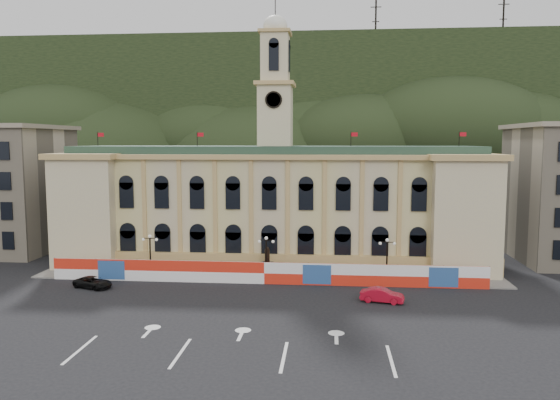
# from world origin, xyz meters

# --- Properties ---
(ground) EXTENTS (260.00, 260.00, 0.00)m
(ground) POSITION_xyz_m (0.00, 0.00, 0.00)
(ground) COLOR black
(ground) RESTS_ON ground
(lane_markings) EXTENTS (26.00, 10.00, 0.02)m
(lane_markings) POSITION_xyz_m (0.00, -5.00, 0.00)
(lane_markings) COLOR white
(lane_markings) RESTS_ON ground
(hill_ridge) EXTENTS (230.00, 80.00, 64.00)m
(hill_ridge) POSITION_xyz_m (0.03, 121.99, 19.48)
(hill_ridge) COLOR black
(hill_ridge) RESTS_ON ground
(city_hall) EXTENTS (56.20, 17.60, 37.10)m
(city_hall) POSITION_xyz_m (0.00, 27.63, 7.85)
(city_hall) COLOR #C7B78F
(city_hall) RESTS_ON ground
(hoarding_fence) EXTENTS (50.00, 0.44, 2.50)m
(hoarding_fence) POSITION_xyz_m (0.06, 15.07, 1.25)
(hoarding_fence) COLOR red
(hoarding_fence) RESTS_ON ground
(pavement) EXTENTS (56.00, 5.50, 0.16)m
(pavement) POSITION_xyz_m (0.00, 17.75, 0.08)
(pavement) COLOR slate
(pavement) RESTS_ON ground
(statue) EXTENTS (1.40, 1.40, 3.72)m
(statue) POSITION_xyz_m (0.00, 18.00, 1.19)
(statue) COLOR #595651
(statue) RESTS_ON ground
(lamp_left) EXTENTS (1.96, 0.44, 5.15)m
(lamp_left) POSITION_xyz_m (-14.00, 17.00, 3.07)
(lamp_left) COLOR black
(lamp_left) RESTS_ON ground
(lamp_center) EXTENTS (1.96, 0.44, 5.15)m
(lamp_center) POSITION_xyz_m (0.00, 17.00, 3.07)
(lamp_center) COLOR black
(lamp_center) RESTS_ON ground
(lamp_right) EXTENTS (1.96, 0.44, 5.15)m
(lamp_right) POSITION_xyz_m (14.00, 17.00, 3.07)
(lamp_right) COLOR black
(lamp_right) RESTS_ON ground
(red_sedan) EXTENTS (3.33, 4.99, 1.44)m
(red_sedan) POSITION_xyz_m (12.72, 8.94, 0.72)
(red_sedan) COLOR #B00C20
(red_sedan) RESTS_ON ground
(black_suv) EXTENTS (4.93, 5.82, 1.25)m
(black_suv) POSITION_xyz_m (-18.76, 11.55, 0.63)
(black_suv) COLOR black
(black_suv) RESTS_ON ground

